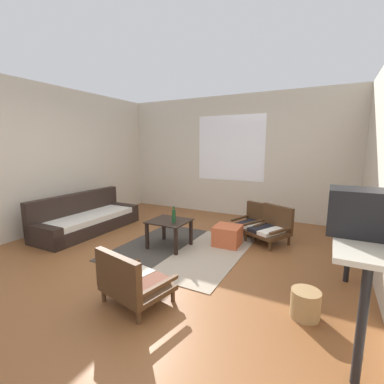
{
  "coord_description": "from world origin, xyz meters",
  "views": [
    {
      "loc": [
        2.07,
        -2.8,
        1.59
      ],
      "look_at": [
        0.14,
        0.87,
        0.86
      ],
      "focal_mm": 24.82,
      "sensor_mm": 36.0,
      "label": 1
    }
  ],
  "objects_px": {
    "couch": "(87,220)",
    "ottoman_orange": "(227,236)",
    "coffee_table": "(169,226)",
    "armchair_by_window": "(254,221)",
    "armchair_striped_foreground": "(131,282)",
    "clay_vase": "(356,205)",
    "armchair_corner": "(271,227)",
    "glass_bottle": "(174,216)",
    "wicker_basket": "(305,304)",
    "crt_television": "(363,212)",
    "console_shelf": "(358,238)"
  },
  "relations": [
    {
      "from": "armchair_corner",
      "to": "glass_bottle",
      "type": "relative_size",
      "value": 3.07
    },
    {
      "from": "ottoman_orange",
      "to": "clay_vase",
      "type": "relative_size",
      "value": 1.5
    },
    {
      "from": "console_shelf",
      "to": "wicker_basket",
      "type": "relative_size",
      "value": 6.27
    },
    {
      "from": "armchair_corner",
      "to": "clay_vase",
      "type": "xyz_separation_m",
      "value": [
        1.07,
        -1.2,
        0.72
      ]
    },
    {
      "from": "armchair_by_window",
      "to": "wicker_basket",
      "type": "xyz_separation_m",
      "value": [
        1.05,
        -2.16,
        -0.11
      ]
    },
    {
      "from": "armchair_striped_foreground",
      "to": "glass_bottle",
      "type": "relative_size",
      "value": 2.89
    },
    {
      "from": "coffee_table",
      "to": "armchair_corner",
      "type": "distance_m",
      "value": 1.68
    },
    {
      "from": "armchair_by_window",
      "to": "glass_bottle",
      "type": "distance_m",
      "value": 1.63
    },
    {
      "from": "ottoman_orange",
      "to": "glass_bottle",
      "type": "relative_size",
      "value": 1.62
    },
    {
      "from": "armchair_striped_foreground",
      "to": "glass_bottle",
      "type": "distance_m",
      "value": 1.5
    },
    {
      "from": "armchair_corner",
      "to": "armchair_striped_foreground",
      "type": "bearing_deg",
      "value": -109.34
    },
    {
      "from": "armchair_striped_foreground",
      "to": "coffee_table",
      "type": "bearing_deg",
      "value": 108.65
    },
    {
      "from": "coffee_table",
      "to": "clay_vase",
      "type": "height_order",
      "value": "clay_vase"
    },
    {
      "from": "couch",
      "to": "crt_television",
      "type": "distance_m",
      "value": 4.45
    },
    {
      "from": "couch",
      "to": "ottoman_orange",
      "type": "xyz_separation_m",
      "value": [
        2.62,
        0.53,
        -0.05
      ]
    },
    {
      "from": "armchair_by_window",
      "to": "crt_television",
      "type": "bearing_deg",
      "value": -57.23
    },
    {
      "from": "armchair_striped_foreground",
      "to": "console_shelf",
      "type": "distance_m",
      "value": 2.15
    },
    {
      "from": "coffee_table",
      "to": "clay_vase",
      "type": "bearing_deg",
      "value": -5.42
    },
    {
      "from": "armchair_corner",
      "to": "crt_television",
      "type": "bearing_deg",
      "value": -60.76
    },
    {
      "from": "armchair_striped_foreground",
      "to": "glass_bottle",
      "type": "bearing_deg",
      "value": 104.8
    },
    {
      "from": "crt_television",
      "to": "glass_bottle",
      "type": "relative_size",
      "value": 2.0
    },
    {
      "from": "couch",
      "to": "clay_vase",
      "type": "xyz_separation_m",
      "value": [
        4.27,
        -0.21,
        0.77
      ]
    },
    {
      "from": "console_shelf",
      "to": "armchair_corner",
      "type": "bearing_deg",
      "value": 122.41
    },
    {
      "from": "armchair_striped_foreground",
      "to": "ottoman_orange",
      "type": "bearing_deg",
      "value": 82.01
    },
    {
      "from": "coffee_table",
      "to": "armchair_corner",
      "type": "bearing_deg",
      "value": 35.31
    },
    {
      "from": "armchair_corner",
      "to": "console_shelf",
      "type": "bearing_deg",
      "value": -57.59
    },
    {
      "from": "coffee_table",
      "to": "armchair_corner",
      "type": "height_order",
      "value": "armchair_corner"
    },
    {
      "from": "ottoman_orange",
      "to": "armchair_by_window",
      "type": "bearing_deg",
      "value": 73.41
    },
    {
      "from": "clay_vase",
      "to": "wicker_basket",
      "type": "xyz_separation_m",
      "value": [
        -0.37,
        -0.65,
        -0.86
      ]
    },
    {
      "from": "couch",
      "to": "armchair_corner",
      "type": "xyz_separation_m",
      "value": [
        3.2,
        0.99,
        0.05
      ]
    },
    {
      "from": "ottoman_orange",
      "to": "clay_vase",
      "type": "bearing_deg",
      "value": -24.05
    },
    {
      "from": "crt_television",
      "to": "wicker_basket",
      "type": "bearing_deg",
      "value": 172.16
    },
    {
      "from": "coffee_table",
      "to": "armchair_by_window",
      "type": "height_order",
      "value": "armchair_by_window"
    },
    {
      "from": "couch",
      "to": "ottoman_orange",
      "type": "bearing_deg",
      "value": 11.39
    },
    {
      "from": "ottoman_orange",
      "to": "crt_television",
      "type": "relative_size",
      "value": 0.81
    },
    {
      "from": "armchair_striped_foreground",
      "to": "armchair_corner",
      "type": "distance_m",
      "value": 2.61
    },
    {
      "from": "crt_television",
      "to": "clay_vase",
      "type": "height_order",
      "value": "crt_television"
    },
    {
      "from": "armchair_by_window",
      "to": "glass_bottle",
      "type": "xyz_separation_m",
      "value": [
        -0.88,
        -1.34,
        0.3
      ]
    },
    {
      "from": "armchair_striped_foreground",
      "to": "wicker_basket",
      "type": "relative_size",
      "value": 2.74
    },
    {
      "from": "clay_vase",
      "to": "armchair_by_window",
      "type": "bearing_deg",
      "value": 133.46
    },
    {
      "from": "ottoman_orange",
      "to": "armchair_striped_foreground",
      "type": "bearing_deg",
      "value": -97.99
    },
    {
      "from": "armchair_by_window",
      "to": "console_shelf",
      "type": "distance_m",
      "value": 2.5
    },
    {
      "from": "couch",
      "to": "glass_bottle",
      "type": "distance_m",
      "value": 1.99
    },
    {
      "from": "armchair_corner",
      "to": "crt_television",
      "type": "relative_size",
      "value": 1.54
    },
    {
      "from": "coffee_table",
      "to": "clay_vase",
      "type": "relative_size",
      "value": 2.2
    },
    {
      "from": "armchair_corner",
      "to": "console_shelf",
      "type": "xyz_separation_m",
      "value": [
        1.07,
        -1.68,
        0.51
      ]
    },
    {
      "from": "armchair_by_window",
      "to": "clay_vase",
      "type": "bearing_deg",
      "value": -46.54
    },
    {
      "from": "armchair_by_window",
      "to": "glass_bottle",
      "type": "height_order",
      "value": "glass_bottle"
    },
    {
      "from": "couch",
      "to": "clay_vase",
      "type": "relative_size",
      "value": 7.32
    },
    {
      "from": "armchair_striped_foreground",
      "to": "wicker_basket",
      "type": "height_order",
      "value": "armchair_striped_foreground"
    }
  ]
}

